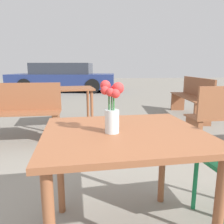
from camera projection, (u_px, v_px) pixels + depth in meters
table_front at (124, 148)px, 1.27m from camera, size 0.95×0.86×0.71m
flower_vase at (112, 108)px, 1.19m from camera, size 0.13×0.12×0.29m
bench_middle at (192, 96)px, 4.70m from camera, size 0.53×1.66×0.85m
table_back at (71, 95)px, 3.83m from camera, size 0.83×0.76×0.72m
parked_car at (63, 78)px, 9.72m from camera, size 4.71×2.35×1.23m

